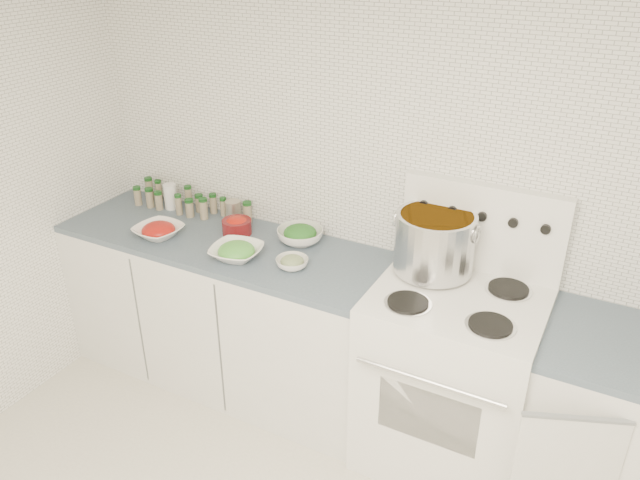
{
  "coord_description": "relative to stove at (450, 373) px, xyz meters",
  "views": [
    {
      "loc": [
        1.04,
        -1.19,
        2.41
      ],
      "look_at": [
        -0.2,
        1.14,
        1.07
      ],
      "focal_mm": 35.0,
      "sensor_mm": 36.0,
      "label": 1
    }
  ],
  "objects": [
    {
      "name": "stock_pot",
      "position": [
        -0.18,
        0.15,
        0.6
      ],
      "size": [
        0.39,
        0.37,
        0.28
      ],
      "rotation": [
        0.0,
        0.0,
        -0.37
      ],
      "color": "silver",
      "rests_on": "stove"
    },
    {
      "name": "bowl_snowpea",
      "position": [
        -1.11,
        -0.13,
        0.44
      ],
      "size": [
        0.29,
        0.29,
        0.09
      ],
      "color": "white",
      "rests_on": "counter_left"
    },
    {
      "name": "counter_right",
      "position": [
        0.82,
        0.0,
        -0.05
      ],
      "size": [
        0.89,
        0.78,
        0.9
      ],
      "color": "white",
      "rests_on": "ground"
    },
    {
      "name": "bowl_tomato",
      "position": [
        -1.62,
        -0.12,
        0.44
      ],
      "size": [
        0.27,
        0.27,
        0.08
      ],
      "color": "white",
      "rests_on": "counter_left"
    },
    {
      "name": "stove",
      "position": [
        0.0,
        0.0,
        0.0
      ],
      "size": [
        0.76,
        0.7,
        1.36
      ],
      "color": "white",
      "rests_on": "ground"
    },
    {
      "name": "tin_can",
      "position": [
        -1.39,
        0.24,
        0.46
      ],
      "size": [
        0.1,
        0.1,
        0.11
      ],
      "primitive_type": "cylinder",
      "rotation": [
        0.0,
        0.0,
        0.23
      ],
      "color": "#ADA492",
      "rests_on": "counter_left"
    },
    {
      "name": "salt_canister",
      "position": [
        -1.81,
        0.2,
        0.48
      ],
      "size": [
        0.08,
        0.08,
        0.15
      ],
      "primitive_type": "cylinder",
      "rotation": [
        0.0,
        0.0,
        0.06
      ],
      "color": "white",
      "rests_on": "counter_left"
    },
    {
      "name": "bowl_zucchini",
      "position": [
        -0.82,
        -0.08,
        0.43
      ],
      "size": [
        0.18,
        0.18,
        0.06
      ],
      "color": "white",
      "rests_on": "counter_left"
    },
    {
      "name": "bowl_broccoli",
      "position": [
        -0.92,
        0.17,
        0.45
      ],
      "size": [
        0.29,
        0.29,
        0.1
      ],
      "color": "white",
      "rests_on": "counter_left"
    },
    {
      "name": "bowl_pepper",
      "position": [
        -1.27,
        0.11,
        0.45
      ],
      "size": [
        0.16,
        0.16,
        0.1
      ],
      "color": "#611013",
      "rests_on": "counter_left"
    },
    {
      "name": "counter_left",
      "position": [
        -1.3,
        0.0,
        -0.05
      ],
      "size": [
        1.85,
        0.62,
        0.9
      ],
      "color": "white",
      "rests_on": "ground"
    },
    {
      "name": "room_walls",
      "position": [
        -0.48,
        -1.19,
        1.06
      ],
      "size": [
        3.54,
        3.04,
        2.52
      ],
      "color": "white",
      "rests_on": "ground"
    },
    {
      "name": "spice_cluster",
      "position": [
        -1.72,
        0.21,
        0.47
      ],
      "size": [
        0.78,
        0.16,
        0.14
      ],
      "color": "gray",
      "rests_on": "counter_left"
    }
  ]
}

